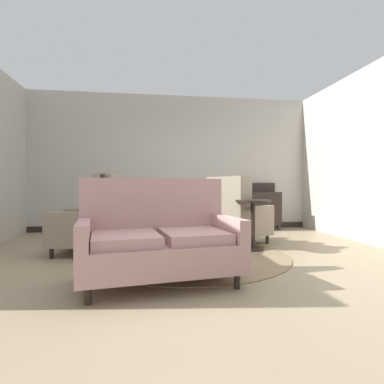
% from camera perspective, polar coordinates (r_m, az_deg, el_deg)
% --- Properties ---
extents(ground, '(8.53, 8.53, 0.00)m').
position_cam_1_polar(ground, '(3.98, -0.02, -12.69)').
color(ground, '#9E896B').
extents(wall_back, '(6.25, 0.08, 2.93)m').
position_cam_1_polar(wall_back, '(6.77, -3.55, 5.44)').
color(wall_back, '#BCB7AD').
rests_on(wall_back, ground).
extents(wall_right, '(0.08, 4.06, 2.93)m').
position_cam_1_polar(wall_right, '(5.94, 29.26, 5.92)').
color(wall_right, '#BCB7AD').
rests_on(wall_right, ground).
extents(baseboard_back, '(6.09, 0.03, 0.12)m').
position_cam_1_polar(baseboard_back, '(6.76, -3.49, -6.48)').
color(baseboard_back, black).
rests_on(baseboard_back, ground).
extents(area_rug, '(2.70, 2.70, 0.01)m').
position_cam_1_polar(area_rug, '(4.27, -0.60, -11.66)').
color(area_rug, '#847051').
rests_on(area_rug, ground).
extents(coffee_table, '(0.87, 0.87, 0.53)m').
position_cam_1_polar(coffee_table, '(4.45, -1.53, -5.59)').
color(coffee_table, black).
rests_on(coffee_table, ground).
extents(porcelain_vase, '(0.15, 0.15, 0.35)m').
position_cam_1_polar(porcelain_vase, '(4.45, -1.46, -2.36)').
color(porcelain_vase, '#4C7A66').
rests_on(porcelain_vase, coffee_table).
extents(settee, '(1.62, 1.06, 1.03)m').
position_cam_1_polar(settee, '(3.09, -6.19, -8.90)').
color(settee, tan).
rests_on(settee, ground).
extents(armchair_back_corner, '(0.97, 0.88, 1.11)m').
position_cam_1_polar(armchair_back_corner, '(4.57, -17.78, -5.21)').
color(armchair_back_corner, gray).
rests_on(armchair_back_corner, ground).
extents(armchair_far_left, '(1.09, 1.07, 1.10)m').
position_cam_1_polar(armchair_far_left, '(5.11, 8.25, -4.42)').
color(armchair_far_left, gray).
rests_on(armchair_far_left, ground).
extents(armchair_beside_settee, '(1.02, 1.05, 1.05)m').
position_cam_1_polar(armchair_beside_settee, '(5.52, -5.77, -4.17)').
color(armchair_beside_settee, gray).
rests_on(armchair_beside_settee, ground).
extents(side_table, '(0.52, 0.52, 0.75)m').
position_cam_1_polar(side_table, '(4.64, 11.24, -5.10)').
color(side_table, black).
rests_on(side_table, ground).
extents(sideboard, '(0.92, 0.41, 1.02)m').
position_cam_1_polar(sideboard, '(6.88, 12.16, -2.92)').
color(sideboard, black).
rests_on(sideboard, ground).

